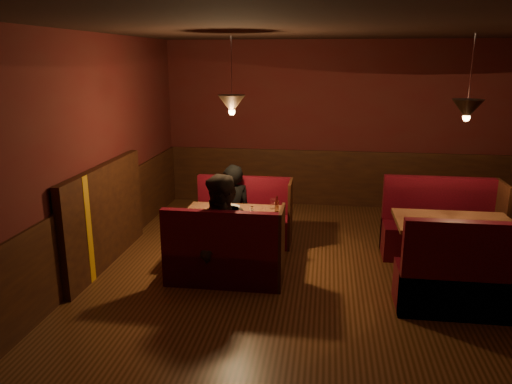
# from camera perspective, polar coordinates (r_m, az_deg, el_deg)

# --- Properties ---
(room) EXTENTS (6.02, 7.02, 2.92)m
(room) POSITION_cam_1_polar(r_m,az_deg,el_deg) (5.61, 6.48, -1.03)
(room) COLOR #3C210B
(room) RESTS_ON ground
(main_table) EXTENTS (1.26, 0.76, 0.88)m
(main_table) POSITION_cam_1_polar(r_m,az_deg,el_deg) (6.50, -2.51, -3.57)
(main_table) COLOR #52341B
(main_table) RESTS_ON ground
(main_bench_far) EXTENTS (1.39, 0.49, 0.94)m
(main_bench_far) POSITION_cam_1_polar(r_m,az_deg,el_deg) (7.23, -1.34, -3.42)
(main_bench_far) COLOR black
(main_bench_far) RESTS_ON ground
(main_bench_near) EXTENTS (1.39, 0.49, 0.94)m
(main_bench_near) POSITION_cam_1_polar(r_m,az_deg,el_deg) (5.92, -3.63, -7.79)
(main_bench_near) COLOR black
(main_bench_near) RESTS_ON ground
(second_table) EXTENTS (1.35, 0.86, 0.76)m
(second_table) POSITION_cam_1_polar(r_m,az_deg,el_deg) (6.33, 21.61, -4.79)
(second_table) COLOR #52341B
(second_table) RESTS_ON ground
(second_bench_far) EXTENTS (1.49, 0.56, 1.06)m
(second_bench_far) POSITION_cam_1_polar(r_m,az_deg,el_deg) (7.14, 20.25, -4.31)
(second_bench_far) COLOR black
(second_bench_far) RESTS_ON ground
(second_bench_near) EXTENTS (1.49, 0.56, 1.06)m
(second_bench_near) POSITION_cam_1_polar(r_m,az_deg,el_deg) (5.69, 23.50, -9.64)
(second_bench_near) COLOR black
(second_bench_near) RESTS_ON ground
(diner_a) EXTENTS (0.64, 0.54, 1.50)m
(diner_a) POSITION_cam_1_polar(r_m,az_deg,el_deg) (7.11, -2.72, 0.02)
(diner_a) COLOR black
(diner_a) RESTS_ON ground
(diner_b) EXTENTS (0.93, 0.79, 1.67)m
(diner_b) POSITION_cam_1_polar(r_m,az_deg,el_deg) (5.75, -3.65, -2.81)
(diner_b) COLOR black
(diner_b) RESTS_ON ground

